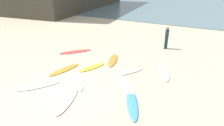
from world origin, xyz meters
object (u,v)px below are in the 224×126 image
(surfboard_9, at_px, (125,85))
(surfboard_1, at_px, (67,99))
(surfboard_7, at_px, (39,86))
(surfboard_8, at_px, (79,82))
(beachgoer_near, at_px, (167,37))
(surfboard_4, at_px, (132,103))
(surfboard_6, at_px, (163,73))
(surfboard_2, at_px, (64,69))
(surfboard_0, at_px, (128,72))
(surfboard_10, at_px, (113,60))
(surfboard_5, at_px, (92,67))
(surfboard_3, at_px, (75,52))

(surfboard_9, bearing_deg, surfboard_1, -170.34)
(surfboard_7, bearing_deg, surfboard_8, -105.24)
(surfboard_7, distance_m, beachgoer_near, 10.09)
(surfboard_4, distance_m, surfboard_6, 3.76)
(surfboard_1, xyz_separation_m, surfboard_2, (-2.30, 2.38, -0.00))
(surfboard_9, bearing_deg, surfboard_0, 65.00)
(surfboard_9, relative_size, surfboard_10, 1.11)
(surfboard_0, height_order, surfboard_2, surfboard_2)
(surfboard_5, bearing_deg, surfboard_10, -90.40)
(surfboard_8, bearing_deg, surfboard_4, -48.44)
(surfboard_5, xyz_separation_m, surfboard_7, (-1.12, -3.25, -0.00))
(beachgoer_near, bearing_deg, surfboard_10, -10.08)
(surfboard_4, relative_size, surfboard_6, 1.18)
(beachgoer_near, bearing_deg, surfboard_8, 1.69)
(surfboard_0, distance_m, surfboard_5, 2.32)
(surfboard_5, height_order, surfboard_8, surfboard_5)
(surfboard_2, bearing_deg, surfboard_6, -145.93)
(surfboard_4, relative_size, surfboard_8, 1.26)
(surfboard_6, distance_m, surfboard_7, 7.01)
(surfboard_4, height_order, beachgoer_near, beachgoer_near)
(surfboard_0, bearing_deg, surfboard_7, 80.30)
(surfboard_9, bearing_deg, surfboard_10, 85.52)
(surfboard_7, bearing_deg, surfboard_1, -151.65)
(surfboard_0, distance_m, surfboard_9, 1.66)
(surfboard_3, relative_size, surfboard_10, 1.06)
(surfboard_1, bearing_deg, surfboard_6, 37.48)
(surfboard_0, distance_m, beachgoer_near, 5.51)
(beachgoer_near, bearing_deg, surfboard_7, -4.44)
(surfboard_6, bearing_deg, surfboard_0, 179.09)
(surfboard_2, relative_size, surfboard_5, 1.16)
(surfboard_7, bearing_deg, surfboard_5, -74.42)
(surfboard_3, xyz_separation_m, surfboard_7, (1.62, -5.00, -0.00))
(surfboard_6, distance_m, surfboard_8, 4.96)
(surfboard_3, bearing_deg, beachgoer_near, -105.84)
(surfboard_3, xyz_separation_m, beachgoer_near, (5.78, 4.15, 0.95))
(surfboard_5, xyz_separation_m, surfboard_6, (4.13, 1.40, 0.01))
(surfboard_0, bearing_deg, beachgoer_near, -66.10)
(surfboard_2, relative_size, surfboard_8, 1.12)
(surfboard_0, distance_m, surfboard_6, 2.06)
(surfboard_7, distance_m, surfboard_9, 4.50)
(surfboard_2, height_order, surfboard_9, surfboard_9)
(surfboard_7, relative_size, surfboard_9, 0.86)
(surfboard_2, relative_size, surfboard_4, 0.88)
(surfboard_0, distance_m, surfboard_7, 5.07)
(surfboard_2, xyz_separation_m, surfboard_9, (4.09, 0.06, 0.00))
(surfboard_7, bearing_deg, surfboard_6, -103.85)
(surfboard_1, distance_m, surfboard_4, 2.98)
(surfboard_2, distance_m, beachgoer_near, 8.28)
(surfboard_6, relative_size, beachgoer_near, 1.22)
(surfboard_1, relative_size, surfboard_2, 1.12)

